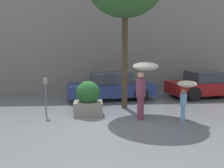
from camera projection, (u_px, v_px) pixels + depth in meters
ground_plane at (102, 125)px, 8.68m from camera, size 40.00×40.00×0.00m
building_facade at (97, 35)px, 14.70m from camera, size 18.00×0.30×6.00m
planter_box at (88, 99)px, 9.84m from camera, size 1.00×0.83×1.21m
person_adult at (144, 77)px, 9.08m from camera, size 0.84×0.84×1.90m
person_child at (186, 89)px, 8.95m from camera, size 0.63×0.63×1.32m
parked_car_near at (111, 87)px, 12.83m from camera, size 4.06×2.33×1.22m
parked_car_far at (205, 85)px, 13.45m from camera, size 3.76×2.39×1.22m
parking_meter at (45, 89)px, 9.70m from camera, size 0.14×0.14×1.32m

